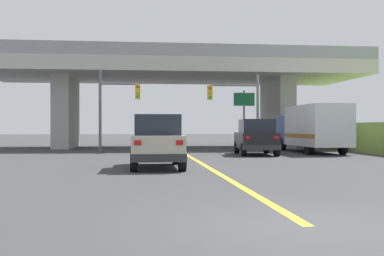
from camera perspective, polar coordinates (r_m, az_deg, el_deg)
name	(u,v)px	position (r m, az deg, el deg)	size (l,w,h in m)	color
ground	(174,147)	(37.45, -2.16, -2.33)	(160.00, 160.00, 0.00)	#353538
overpass_bridge	(174,80)	(37.61, -2.16, 5.73)	(28.60, 10.00, 7.35)	#B7B5AD
lane_divider_stripe	(200,163)	(20.94, 0.99, -4.17)	(0.20, 27.17, 0.01)	yellow
suv_lead	(157,141)	(18.28, -4.23, -1.62)	(1.95, 4.40, 2.02)	#B7B29E
suv_crossing	(256,137)	(27.28, 7.66, -1.08)	(2.37, 4.42, 2.02)	black
box_truck	(313,128)	(30.32, 14.23, 0.04)	(2.33, 7.57, 2.89)	navy
traffic_signal_nearside	(240,102)	(31.81, 5.72, 3.06)	(3.47, 0.36, 5.08)	slate
traffic_signal_farside	(114,102)	(30.62, -9.30, 3.12)	(2.62, 0.36, 5.21)	#56595E
highway_sign	(244,106)	(35.55, 6.25, 2.65)	(1.60, 0.17, 4.31)	slate
semi_truck_distant	(168,127)	(57.36, -2.95, 0.09)	(2.33, 7.56, 3.04)	red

